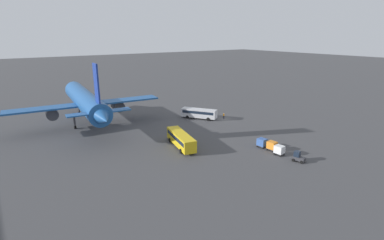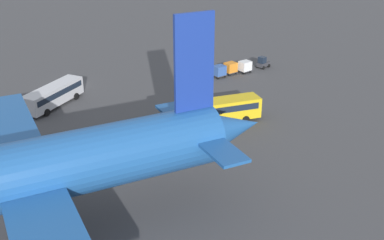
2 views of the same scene
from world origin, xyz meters
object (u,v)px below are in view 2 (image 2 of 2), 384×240
at_px(airplane, 9,179).
at_px(worker_person, 69,83).
at_px(shuttle_bus_near, 53,94).
at_px(cargo_cart_blue, 219,71).
at_px(baggage_tug, 263,63).
at_px(cargo_cart_white, 245,66).
at_px(shuttle_bus_far, 216,110).
at_px(cargo_cart_orange, 231,68).

relative_size(airplane, worker_person, 27.36).
bearing_deg(shuttle_bus_near, cargo_cart_blue, 140.88).
height_order(baggage_tug, cargo_cart_white, baggage_tug).
distance_m(cargo_cart_white, cargo_cart_blue, 5.23).
height_order(shuttle_bus_far, baggage_tug, shuttle_bus_far).
distance_m(airplane, shuttle_bus_near, 32.87).
distance_m(airplane, cargo_cart_orange, 51.20).
relative_size(cargo_cart_white, cargo_cart_orange, 1.00).
height_order(airplane, worker_person, airplane).
bearing_deg(cargo_cart_blue, shuttle_bus_far, 53.75).
relative_size(baggage_tug, cargo_cart_orange, 1.24).
bearing_deg(worker_person, cargo_cart_white, 162.62).
relative_size(shuttle_bus_far, cargo_cart_orange, 5.80).
distance_m(shuttle_bus_near, shuttle_bus_far, 24.04).
height_order(cargo_cart_orange, cargo_cart_blue, same).
distance_m(baggage_tug, cargo_cart_white, 4.43).
bearing_deg(airplane, cargo_cart_blue, -139.78).
bearing_deg(shuttle_bus_far, worker_person, -49.77).
bearing_deg(cargo_cart_orange, shuttle_bus_far, 48.44).
distance_m(shuttle_bus_far, baggage_tug, 25.52).
bearing_deg(shuttle_bus_far, cargo_cart_orange, -119.05).
height_order(baggage_tug, cargo_cart_blue, baggage_tug).
bearing_deg(cargo_cart_white, worker_person, -17.38).
bearing_deg(shuttle_bus_far, shuttle_bus_near, -33.57).
relative_size(shuttle_bus_far, cargo_cart_white, 5.80).
bearing_deg(baggage_tug, worker_person, -29.58).
bearing_deg(airplane, baggage_tug, -145.20).
bearing_deg(worker_person, airplane, 65.53).
xyz_separation_m(airplane, cargo_cart_blue, (-39.83, -27.67, -5.86)).
height_order(airplane, cargo_cart_blue, airplane).
xyz_separation_m(shuttle_bus_far, cargo_cart_white, (-16.16, -14.61, -0.71)).
height_order(baggage_tug, cargo_cart_orange, baggage_tug).
bearing_deg(cargo_cart_orange, worker_person, -17.65).
relative_size(baggage_tug, cargo_cart_white, 1.24).
bearing_deg(shuttle_bus_near, baggage_tug, 142.41).
distance_m(baggage_tug, cargo_cart_blue, 9.62).
distance_m(worker_person, cargo_cart_white, 29.89).
distance_m(shuttle_bus_near, cargo_cart_white, 32.95).
relative_size(airplane, baggage_tug, 17.92).
bearing_deg(baggage_tug, cargo_cart_blue, -14.20).
bearing_deg(shuttle_bus_near, cargo_cart_white, 141.12).
xyz_separation_m(shuttle_bus_near, baggage_tug, (-37.23, 2.22, -0.87)).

